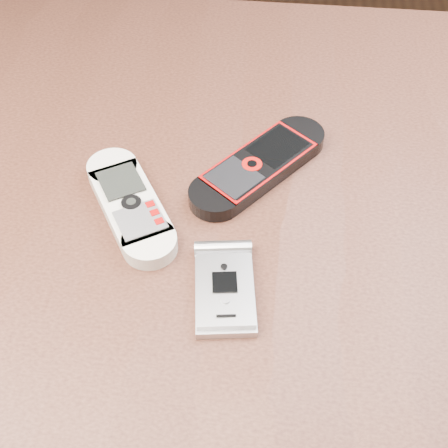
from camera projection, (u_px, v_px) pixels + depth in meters
table at (219, 297)px, 0.64m from camera, size 1.20×0.80×0.75m
nokia_white at (130, 204)px, 0.57m from camera, size 0.12×0.15×0.02m
nokia_black_red at (259, 165)px, 0.60m from camera, size 0.15×0.16×0.02m
motorola_razr at (225, 289)px, 0.51m from camera, size 0.06×0.10×0.01m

